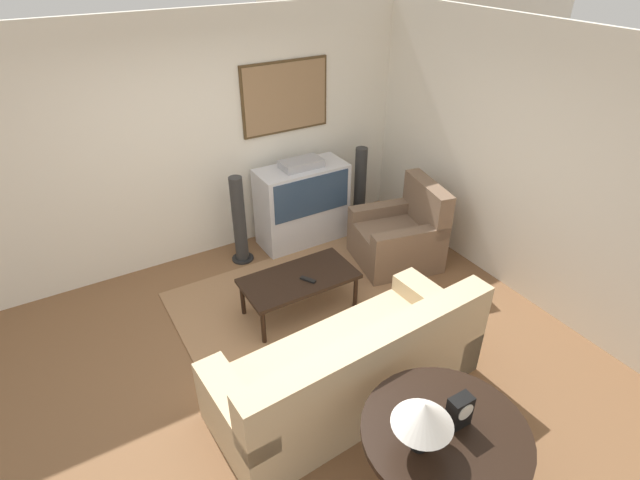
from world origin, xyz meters
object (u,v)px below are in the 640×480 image
(console_table, at_px, (445,438))
(speaker_tower_left, at_px, (239,222))
(coffee_table, at_px, (299,280))
(speaker_tower_right, at_px, (360,189))
(mantel_clock, at_px, (459,411))
(tv, at_px, (302,204))
(armchair, at_px, (399,238))
(table_lamp, at_px, (424,414))
(couch, at_px, (351,370))

(console_table, bearing_deg, speaker_tower_left, 89.16)
(console_table, bearing_deg, coffee_table, 85.39)
(speaker_tower_left, bearing_deg, speaker_tower_right, 0.00)
(mantel_clock, height_order, speaker_tower_right, speaker_tower_right)
(tv, bearing_deg, speaker_tower_right, -1.63)
(tv, relative_size, coffee_table, 0.96)
(armchair, distance_m, table_lamp, 3.12)
(console_table, xyz_separation_m, table_lamp, (-0.21, 0.01, 0.35))
(coffee_table, bearing_deg, table_lamp, -100.08)
(table_lamp, relative_size, speaker_tower_right, 0.34)
(table_lamp, bearing_deg, armchair, 53.04)
(tv, distance_m, couch, 2.55)
(coffee_table, relative_size, speaker_tower_right, 1.06)
(armchair, bearing_deg, coffee_table, -69.09)
(tv, distance_m, speaker_tower_right, 0.83)
(console_table, xyz_separation_m, speaker_tower_left, (0.05, 3.40, -0.16))
(table_lamp, bearing_deg, coffee_table, 79.92)
(tv, relative_size, speaker_tower_right, 1.02)
(tv, height_order, coffee_table, tv)
(couch, height_order, console_table, couch)
(armchair, xyz_separation_m, speaker_tower_right, (0.10, 0.96, 0.19))
(armchair, height_order, mantel_clock, armchair)
(armchair, relative_size, table_lamp, 2.83)
(console_table, distance_m, mantel_clock, 0.20)
(coffee_table, xyz_separation_m, table_lamp, (-0.39, -2.21, 0.62))
(tv, relative_size, speaker_tower_left, 1.02)
(armchair, bearing_deg, speaker_tower_right, -173.54)
(couch, height_order, mantel_clock, mantel_clock)
(couch, relative_size, armchair, 2.20)
(armchair, distance_m, console_table, 2.95)
(coffee_table, bearing_deg, speaker_tower_right, 37.50)
(console_table, bearing_deg, armchair, 56.51)
(couch, height_order, armchair, armchair)
(coffee_table, bearing_deg, couch, -98.21)
(couch, relative_size, coffee_table, 2.02)
(armchair, height_order, speaker_tower_right, speaker_tower_right)
(coffee_table, distance_m, table_lamp, 2.33)
(mantel_clock, relative_size, speaker_tower_right, 0.21)
(console_table, xyz_separation_m, mantel_clock, (0.09, 0.01, 0.18))
(armchair, xyz_separation_m, mantel_clock, (-1.52, -2.43, 0.53))
(coffee_table, bearing_deg, tv, 59.67)
(tv, distance_m, table_lamp, 3.62)
(tv, relative_size, armchair, 1.04)
(coffee_table, bearing_deg, console_table, -94.61)
(tv, height_order, console_table, tv)
(couch, distance_m, armchair, 2.14)
(speaker_tower_right, bearing_deg, couch, -125.79)
(armchair, height_order, table_lamp, table_lamp)
(couch, bearing_deg, armchair, -142.36)
(couch, distance_m, coffee_table, 1.20)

